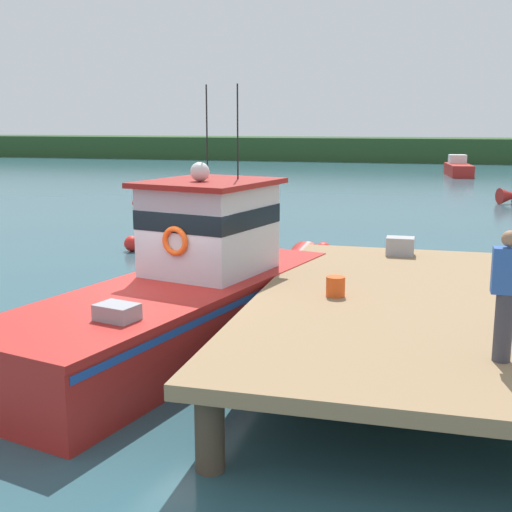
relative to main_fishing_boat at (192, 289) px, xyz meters
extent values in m
plane|color=#2D5660|center=(-0.34, -0.40, -1.01)|extent=(200.00, 200.00, 0.00)
cylinder|color=#4C3D2D|center=(1.86, -4.50, -0.51)|extent=(0.36, 0.36, 1.00)
cylinder|color=#4C3D2D|center=(1.86, 3.70, -0.51)|extent=(0.36, 0.36, 1.00)
cube|color=#937551|center=(4.46, -0.40, 0.09)|extent=(6.00, 9.00, 0.20)
cube|color=red|center=(-0.14, -0.55, -0.46)|extent=(4.36, 8.37, 1.10)
cone|color=red|center=(1.05, 4.21, -0.46)|extent=(1.50, 2.01, 1.10)
cube|color=#234C9E|center=(-0.14, -0.55, -0.01)|extent=(4.34, 8.22, 0.12)
cube|color=red|center=(-0.14, -0.55, 0.15)|extent=(4.40, 8.38, 0.12)
cube|color=silver|center=(0.15, 0.62, 0.99)|extent=(2.38, 2.59, 1.80)
cube|color=black|center=(0.15, 0.62, 1.31)|extent=(2.40, 2.62, 0.36)
cube|color=maroon|center=(0.15, 0.62, 1.94)|extent=(2.68, 2.94, 0.10)
sphere|color=white|center=(0.08, 0.33, 2.17)|extent=(0.36, 0.36, 0.36)
cylinder|color=black|center=(-0.07, 1.19, 2.89)|extent=(0.03, 0.03, 1.80)
cylinder|color=black|center=(0.61, 1.02, 2.89)|extent=(0.03, 0.03, 1.80)
cube|color=#939399|center=(-0.14, -2.82, 0.27)|extent=(0.69, 0.57, 0.36)
torus|color=orange|center=(-1.20, -3.17, 0.15)|extent=(0.68, 0.68, 0.12)
torus|color=#EA5119|center=(-0.12, -0.49, 0.99)|extent=(0.55, 0.23, 0.54)
cube|color=#9E9EA3|center=(3.66, 3.32, 0.39)|extent=(0.61, 0.45, 0.40)
cylinder|color=#E04C19|center=(2.78, -0.56, 0.36)|extent=(0.32, 0.32, 0.34)
cylinder|color=#383842|center=(5.19, -3.13, 0.62)|extent=(0.22, 0.22, 0.86)
cube|color=#2D56A8|center=(5.19, -3.13, 1.33)|extent=(0.36, 0.22, 0.56)
sphere|color=#9E7051|center=(5.19, -3.13, 1.72)|extent=(0.20, 0.20, 0.20)
cone|color=red|center=(8.10, 24.25, -0.60)|extent=(1.36, 1.22, 0.82)
cube|color=red|center=(6.21, 42.05, -0.56)|extent=(2.12, 5.08, 0.90)
cone|color=red|center=(5.86, 45.11, -0.56)|extent=(1.03, 1.33, 0.90)
cube|color=silver|center=(6.11, 42.90, 0.23)|extent=(1.39, 1.37, 0.67)
cube|color=#285184|center=(-4.91, 18.64, -0.69)|extent=(3.60, 2.38, 0.63)
cone|color=#285184|center=(-6.88, 17.78, -0.69)|extent=(1.04, 0.92, 0.63)
cube|color=silver|center=(-5.46, 18.40, -0.14)|extent=(1.14, 1.15, 0.47)
sphere|color=red|center=(1.19, 8.22, -0.75)|extent=(0.52, 0.52, 0.52)
sphere|color=red|center=(-9.44, 18.05, -0.77)|extent=(0.47, 0.47, 0.47)
sphere|color=red|center=(-4.95, 7.89, -0.76)|extent=(0.50, 0.50, 0.50)
cube|color=#284723|center=(-0.34, 61.60, 0.19)|extent=(120.00, 8.00, 2.40)
camera|label=1|loc=(4.26, -11.44, 3.09)|focal=46.77mm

